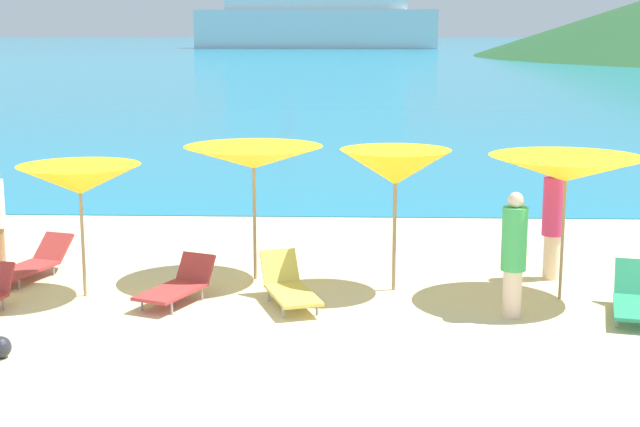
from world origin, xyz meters
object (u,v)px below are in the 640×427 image
object	(u,v)px
beach_ball	(0,347)
cruise_ship	(316,11)
umbrella_2	(254,157)
umbrella_4	(566,169)
beachgoer_2	(514,252)
lounge_chair_1	(178,285)
umbrella_1	(80,180)
beachgoer_0	(553,218)
umbrella_3	(395,167)
lounge_chair_3	(634,299)
lounge_chair_0	(289,286)
lounge_chair_2	(32,263)

from	to	relation	value
beach_ball	cruise_ship	world-z (taller)	cruise_ship
umbrella_2	umbrella_4	size ratio (longest dim) A/B	0.98
beachgoer_2	cruise_ship	distance (m)	191.59
lounge_chair_1	umbrella_1	bearing A→B (deg)	-168.91
umbrella_4	beachgoer_2	world-z (taller)	umbrella_4
beachgoer_0	umbrella_4	bearing A→B (deg)	132.78
umbrella_1	umbrella_3	bearing A→B (deg)	6.20
lounge_chair_1	beach_ball	bearing A→B (deg)	-102.52
umbrella_3	lounge_chair_3	xyz separation A→B (m)	(3.38, -1.24, -1.69)
lounge_chair_3	lounge_chair_0	bearing A→B (deg)	-170.23
umbrella_2	umbrella_3	xyz separation A→B (m)	(2.24, -0.59, -0.06)
lounge_chair_3	beachgoer_2	distance (m)	1.90
lounge_chair_2	umbrella_4	bearing A→B (deg)	11.83
umbrella_1	lounge_chair_0	world-z (taller)	umbrella_1
beachgoer_0	beach_ball	world-z (taller)	beachgoer_0
umbrella_4	cruise_ship	xyz separation A→B (m)	(-11.48, 190.20, 5.89)
lounge_chair_1	lounge_chair_3	size ratio (longest dim) A/B	0.89
lounge_chair_3	umbrella_2	bearing A→B (deg)	176.08
lounge_chair_1	umbrella_3	bearing A→B (deg)	37.07
umbrella_3	cruise_ship	size ratio (longest dim) A/B	0.04
beachgoer_2	lounge_chair_3	bearing A→B (deg)	5.86
lounge_chair_2	beachgoer_2	bearing A→B (deg)	4.00
umbrella_1	beachgoer_0	world-z (taller)	umbrella_1
beachgoer_2	beach_ball	distance (m)	6.96
umbrella_2	beachgoer_0	distance (m)	4.96
lounge_chair_2	cruise_ship	bearing A→B (deg)	109.05
umbrella_2	lounge_chair_0	world-z (taller)	umbrella_2
umbrella_2	beachgoer_0	size ratio (longest dim) A/B	1.29
umbrella_2	lounge_chair_2	world-z (taller)	umbrella_2
cruise_ship	lounge_chair_2	bearing A→B (deg)	-87.18
beachgoer_2	cruise_ship	bearing A→B (deg)	94.75
lounge_chair_0	beach_ball	size ratio (longest dim) A/B	6.09
umbrella_4	lounge_chair_3	world-z (taller)	umbrella_4
lounge_chair_0	cruise_ship	bearing A→B (deg)	73.60
beachgoer_0	beachgoer_2	bearing A→B (deg)	113.00
lounge_chair_2	lounge_chair_3	size ratio (longest dim) A/B	1.06
lounge_chair_0	beach_ball	bearing A→B (deg)	-163.08
umbrella_4	lounge_chair_3	bearing A→B (deg)	-43.89
umbrella_4	beach_ball	bearing A→B (deg)	-158.84
lounge_chair_2	cruise_ship	xyz separation A→B (m)	(-3.04, 189.27, 7.64)
umbrella_3	cruise_ship	world-z (taller)	cruise_ship
lounge_chair_1	umbrella_4	bearing A→B (deg)	27.04
beach_ball	beachgoer_0	bearing A→B (deg)	28.23
lounge_chair_1	cruise_ship	distance (m)	190.86
umbrella_3	lounge_chair_2	size ratio (longest dim) A/B	1.22
umbrella_1	umbrella_4	size ratio (longest dim) A/B	0.80
umbrella_2	beachgoer_2	world-z (taller)	umbrella_2
umbrella_3	lounge_chair_1	xyz separation A→B (m)	(-3.26, -0.83, -1.67)
beachgoer_0	cruise_ship	distance (m)	189.50
beachgoer_2	umbrella_2	bearing A→B (deg)	154.69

